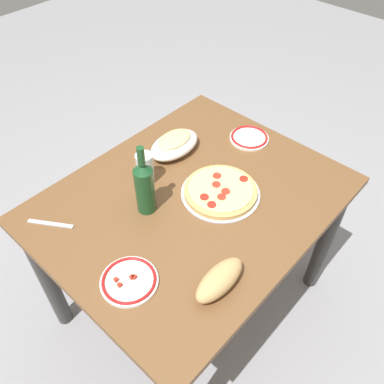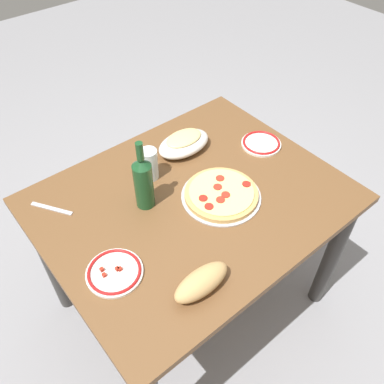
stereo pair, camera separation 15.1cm
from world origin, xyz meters
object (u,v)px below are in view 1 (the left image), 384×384
Objects in this scene: pepperoni_pizza at (221,191)px; wine_bottle at (144,186)px; bread_loaf at (220,280)px; baked_pasta_dish at (174,144)px; dining_table at (192,221)px; water_glass at (145,169)px; side_plate_far at (249,138)px; side_plate_near at (129,281)px.

wine_bottle reaches higher than pepperoni_pizza.
bread_loaf reaches higher than pepperoni_pizza.
pepperoni_pizza is 1.27× the size of baked_pasta_dish.
baked_pasta_dish is (-0.15, -0.24, 0.18)m from dining_table.
water_glass is at bearing -132.16° from wine_bottle.
baked_pasta_dish is 0.83× the size of wine_bottle.
dining_table is at bearing -125.20° from bread_loaf.
wine_bottle is 0.42m from bread_loaf.
pepperoni_pizza is 1.06× the size of wine_bottle.
dining_table is at bearing 57.64° from baked_pasta_dish.
dining_table is 4.68× the size of baked_pasta_dish.
baked_pasta_dish is 0.34m from side_plate_far.
water_glass is (0.21, 0.05, 0.03)m from baked_pasta_dish.
wine_bottle is (0.15, -0.09, 0.25)m from dining_table.
baked_pasta_dish is 0.35m from wine_bottle.
bread_loaf is at bearing 79.70° from wine_bottle.
side_plate_far is at bearing 164.02° from water_glass.
side_plate_far is at bearing 146.65° from baked_pasta_dish.
bread_loaf is (0.66, 0.38, 0.03)m from side_plate_far.
water_glass is 0.72× the size of side_plate_near.
bread_loaf is (0.07, 0.41, -0.08)m from wine_bottle.
baked_pasta_dish is at bearing -148.41° from side_plate_near.
water_glass is at bearing -74.23° from dining_table.
wine_bottle reaches higher than bread_loaf.
side_plate_near is (0.35, 0.30, -0.06)m from water_glass.
wine_bottle is 0.33m from side_plate_near.
water_glass reaches higher than dining_table.
side_plate_near is 1.08× the size of side_plate_far.
baked_pasta_dish is at bearing -153.21° from wine_bottle.
pepperoni_pizza reaches higher than side_plate_near.
side_plate_far is at bearing -172.85° from dining_table.
side_plate_far is at bearing -160.63° from pepperoni_pizza.
water_glass is 0.77× the size of side_plate_far.
side_plate_far is at bearing -150.33° from bread_loaf.
baked_pasta_dish is at bearing -124.01° from bread_loaf.
pepperoni_pizza is at bearing 142.69° from dining_table.
dining_table is 0.29m from water_glass.
side_plate_far is at bearing 176.94° from wine_bottle.
water_glass reaches higher than pepperoni_pizza.
pepperoni_pizza is at bearing 118.67° from water_glass.
side_plate_near is at bearing 40.27° from water_glass.
side_plate_far is (-0.35, -0.12, -0.01)m from pepperoni_pizza.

